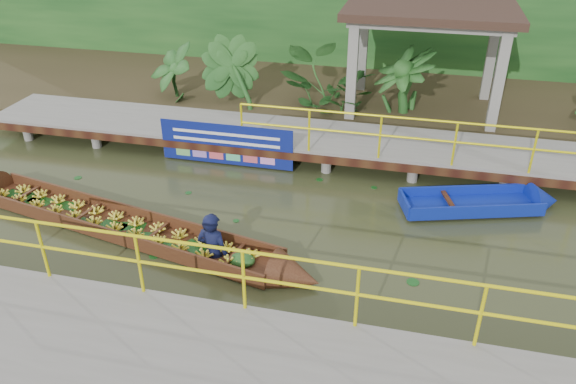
# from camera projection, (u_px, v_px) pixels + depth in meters

# --- Properties ---
(ground) EXTENTS (80.00, 80.00, 0.00)m
(ground) POSITION_uv_depth(u_px,v_px,m) (253.00, 227.00, 11.20)
(ground) COLOR #2C341A
(ground) RESTS_ON ground
(land_strip) EXTENTS (30.00, 8.00, 0.45)m
(land_strip) POSITION_uv_depth(u_px,v_px,m) (321.00, 93.00, 17.44)
(land_strip) COLOR #37301B
(land_strip) RESTS_ON ground
(far_dock) EXTENTS (16.00, 2.06, 1.66)m
(far_dock) POSITION_uv_depth(u_px,v_px,m) (293.00, 137.00, 13.87)
(far_dock) COLOR slate
(far_dock) RESTS_ON ground
(pavilion) EXTENTS (4.40, 3.00, 3.00)m
(pavilion) POSITION_uv_depth(u_px,v_px,m) (430.00, 21.00, 14.55)
(pavilion) COLOR slate
(pavilion) RESTS_ON ground
(foliage_backdrop) EXTENTS (30.00, 0.80, 4.00)m
(foliage_backdrop) POSITION_uv_depth(u_px,v_px,m) (337.00, 17.00, 18.69)
(foliage_backdrop) COLOR #144017
(foliage_backdrop) RESTS_ON ground
(vendor_boat) EXTENTS (8.46, 2.56, 2.10)m
(vendor_boat) POSITION_uv_depth(u_px,v_px,m) (137.00, 224.00, 10.79)
(vendor_boat) COLOR #3A1C10
(vendor_boat) RESTS_ON ground
(moored_blue_boat) EXTENTS (3.40, 1.78, 0.79)m
(moored_blue_boat) POSITION_uv_depth(u_px,v_px,m) (507.00, 203.00, 11.74)
(moored_blue_boat) COLOR #0D2193
(moored_blue_boat) RESTS_ON ground
(blue_banner) EXTENTS (3.25, 0.04, 1.02)m
(blue_banner) POSITION_uv_depth(u_px,v_px,m) (226.00, 144.00, 13.31)
(blue_banner) COLOR navy
(blue_banner) RESTS_ON ground
(tropical_plants) EXTENTS (14.61, 1.61, 2.01)m
(tropical_plants) POSITION_uv_depth(u_px,v_px,m) (393.00, 82.00, 14.52)
(tropical_plants) COLOR #144017
(tropical_plants) RESTS_ON ground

